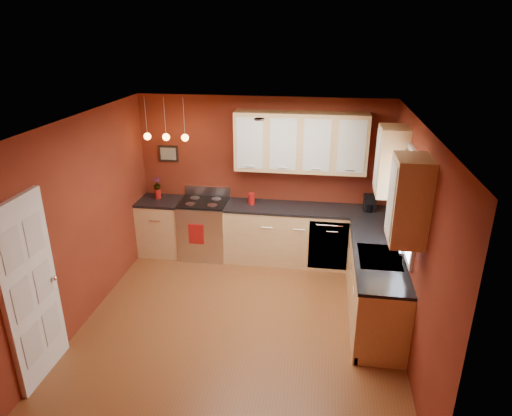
# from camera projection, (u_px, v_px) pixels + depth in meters

# --- Properties ---
(floor) EXTENTS (4.20, 4.20, 0.00)m
(floor) POSITION_uv_depth(u_px,v_px,m) (240.00, 322.00, 5.92)
(floor) COLOR brown
(floor) RESTS_ON ground
(ceiling) EXTENTS (4.00, 4.20, 0.02)m
(ceiling) POSITION_uv_depth(u_px,v_px,m) (237.00, 123.00, 4.96)
(ceiling) COLOR beige
(ceiling) RESTS_ON wall_back
(wall_back) EXTENTS (4.00, 0.02, 2.60)m
(wall_back) POSITION_uv_depth(u_px,v_px,m) (263.00, 178.00, 7.37)
(wall_back) COLOR maroon
(wall_back) RESTS_ON floor
(wall_front) EXTENTS (4.00, 0.02, 2.60)m
(wall_front) POSITION_uv_depth(u_px,v_px,m) (189.00, 344.00, 3.51)
(wall_front) COLOR maroon
(wall_front) RESTS_ON floor
(wall_left) EXTENTS (0.02, 4.20, 2.60)m
(wall_left) POSITION_uv_depth(u_px,v_px,m) (82.00, 222.00, 5.71)
(wall_left) COLOR maroon
(wall_left) RESTS_ON floor
(wall_right) EXTENTS (0.02, 4.20, 2.60)m
(wall_right) POSITION_uv_depth(u_px,v_px,m) (412.00, 242.00, 5.16)
(wall_right) COLOR maroon
(wall_right) RESTS_ON floor
(base_cabinets_back_left) EXTENTS (0.70, 0.60, 0.90)m
(base_cabinets_back_left) POSITION_uv_depth(u_px,v_px,m) (162.00, 227.00, 7.63)
(base_cabinets_back_left) COLOR #DAB075
(base_cabinets_back_left) RESTS_ON floor
(base_cabinets_back_right) EXTENTS (2.54, 0.60, 0.90)m
(base_cabinets_back_right) POSITION_uv_depth(u_px,v_px,m) (305.00, 236.00, 7.31)
(base_cabinets_back_right) COLOR #DAB075
(base_cabinets_back_right) RESTS_ON floor
(base_cabinets_right) EXTENTS (0.60, 2.10, 0.90)m
(base_cabinets_right) POSITION_uv_depth(u_px,v_px,m) (374.00, 285.00, 5.93)
(base_cabinets_right) COLOR #DAB075
(base_cabinets_right) RESTS_ON floor
(counter_back_left) EXTENTS (0.70, 0.62, 0.04)m
(counter_back_left) POSITION_uv_depth(u_px,v_px,m) (160.00, 201.00, 7.46)
(counter_back_left) COLOR black
(counter_back_left) RESTS_ON base_cabinets_back_left
(counter_back_right) EXTENTS (2.54, 0.62, 0.04)m
(counter_back_right) POSITION_uv_depth(u_px,v_px,m) (306.00, 209.00, 7.13)
(counter_back_right) COLOR black
(counter_back_right) RESTS_ON base_cabinets_back_right
(counter_right) EXTENTS (0.62, 2.10, 0.04)m
(counter_right) POSITION_uv_depth(u_px,v_px,m) (378.00, 252.00, 5.76)
(counter_right) COLOR black
(counter_right) RESTS_ON base_cabinets_right
(gas_range) EXTENTS (0.76, 0.64, 1.11)m
(gas_range) POSITION_uv_depth(u_px,v_px,m) (205.00, 228.00, 7.52)
(gas_range) COLOR silver
(gas_range) RESTS_ON floor
(dishwasher_front) EXTENTS (0.60, 0.02, 0.80)m
(dishwasher_front) POSITION_uv_depth(u_px,v_px,m) (328.00, 246.00, 6.99)
(dishwasher_front) COLOR silver
(dishwasher_front) RESTS_ON base_cabinets_back_right
(sink) EXTENTS (0.50, 0.70, 0.33)m
(sink) POSITION_uv_depth(u_px,v_px,m) (379.00, 258.00, 5.62)
(sink) COLOR #9A9A9F
(sink) RESTS_ON counter_right
(window) EXTENTS (0.06, 1.02, 1.22)m
(window) POSITION_uv_depth(u_px,v_px,m) (410.00, 201.00, 5.30)
(window) COLOR white
(window) RESTS_ON wall_right
(door_left_wall) EXTENTS (0.12, 0.82, 2.05)m
(door_left_wall) POSITION_uv_depth(u_px,v_px,m) (31.00, 292.00, 4.71)
(door_left_wall) COLOR white
(door_left_wall) RESTS_ON floor
(upper_cabinets_back) EXTENTS (2.00, 0.35, 0.90)m
(upper_cabinets_back) POSITION_uv_depth(u_px,v_px,m) (301.00, 142.00, 6.88)
(upper_cabinets_back) COLOR #DAB075
(upper_cabinets_back) RESTS_ON wall_back
(upper_cabinets_right) EXTENTS (0.35, 1.95, 0.90)m
(upper_cabinets_right) POSITION_uv_depth(u_px,v_px,m) (399.00, 178.00, 5.25)
(upper_cabinets_right) COLOR #DAB075
(upper_cabinets_right) RESTS_ON wall_right
(wall_picture) EXTENTS (0.32, 0.03, 0.26)m
(wall_picture) POSITION_uv_depth(u_px,v_px,m) (168.00, 153.00, 7.43)
(wall_picture) COLOR black
(wall_picture) RESTS_ON wall_back
(pendant_lights) EXTENTS (0.71, 0.11, 0.66)m
(pendant_lights) POSITION_uv_depth(u_px,v_px,m) (166.00, 137.00, 6.98)
(pendant_lights) COLOR #9A9A9F
(pendant_lights) RESTS_ON ceiling
(red_canister) EXTENTS (0.12, 0.12, 0.18)m
(red_canister) POSITION_uv_depth(u_px,v_px,m) (251.00, 199.00, 7.25)
(red_canister) COLOR maroon
(red_canister) RESTS_ON counter_back_right
(red_vase) EXTENTS (0.10, 0.10, 0.16)m
(red_vase) POSITION_uv_depth(u_px,v_px,m) (158.00, 194.00, 7.49)
(red_vase) COLOR maroon
(red_vase) RESTS_ON counter_back_left
(flowers) EXTENTS (0.15, 0.15, 0.21)m
(flowers) POSITION_uv_depth(u_px,v_px,m) (157.00, 184.00, 7.43)
(flowers) COLOR maroon
(flowers) RESTS_ON red_vase
(coffee_maker) EXTENTS (0.19, 0.19, 0.26)m
(coffee_maker) POSITION_uv_depth(u_px,v_px,m) (370.00, 203.00, 6.97)
(coffee_maker) COLOR black
(coffee_maker) RESTS_ON counter_back_right
(soap_pump) EXTENTS (0.10, 0.10, 0.19)m
(soap_pump) POSITION_uv_depth(u_px,v_px,m) (402.00, 255.00, 5.45)
(soap_pump) COLOR white
(soap_pump) RESTS_ON counter_right
(dish_towel) EXTENTS (0.25, 0.02, 0.34)m
(dish_towel) POSITION_uv_depth(u_px,v_px,m) (196.00, 234.00, 7.21)
(dish_towel) COLOR maroon
(dish_towel) RESTS_ON gas_range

